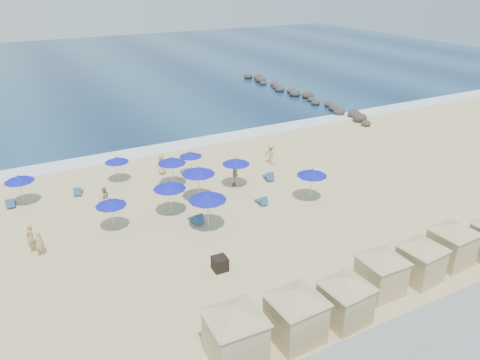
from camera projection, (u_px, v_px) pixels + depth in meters
name	position (u px, v px, depth m)	size (l,w,h in m)	color
ground	(209.00, 234.00, 28.77)	(160.00, 160.00, 0.00)	#D0BA84
ocean	(62.00, 73.00, 72.92)	(160.00, 80.00, 0.06)	#0D274B
surf_line	(136.00, 153.00, 41.20)	(160.00, 2.50, 0.08)	white
rock_jetty	(299.00, 95.00, 58.94)	(2.56, 26.66, 0.96)	#2A2523
trash_bin	(220.00, 264.00, 25.19)	(0.78, 0.78, 0.78)	black
cabana_0	(235.00, 326.00, 18.95)	(4.66, 4.66, 2.93)	tan
cabana_1	(296.00, 308.00, 20.04)	(4.54, 4.54, 2.85)	tan
cabana_2	(346.00, 293.00, 21.13)	(4.18, 4.18, 2.63)	tan
cabana_3	(382.00, 266.00, 23.04)	(4.19, 4.19, 2.63)	tan
cabana_4	(422.00, 255.00, 24.02)	(4.12, 4.12, 2.60)	tan
cabana_5	(453.00, 238.00, 25.36)	(4.31, 4.31, 2.71)	tan
umbrella_2	(19.00, 178.00, 31.58)	(1.98, 1.98, 2.26)	#A5A8AD
umbrella_3	(111.00, 202.00, 28.48)	(1.92, 1.92, 2.18)	#A5A8AD
umbrella_4	(117.00, 160.00, 35.12)	(1.82, 1.82, 2.07)	#A5A8AD
umbrella_5	(169.00, 185.00, 30.17)	(2.16, 2.16, 2.46)	#A5A8AD
umbrella_6	(207.00, 196.00, 28.29)	(2.37, 2.37, 2.70)	#A5A8AD
umbrella_7	(172.00, 160.00, 34.19)	(2.13, 2.13, 2.42)	#A5A8AD
umbrella_8	(198.00, 171.00, 31.96)	(2.32, 2.32, 2.65)	#A5A8AD
umbrella_9	(191.00, 154.00, 36.19)	(1.81, 1.81, 2.06)	#A5A8AD
umbrella_10	(236.00, 161.00, 34.19)	(2.06, 2.06, 2.35)	#A5A8AD
umbrella_11	(312.00, 172.00, 32.13)	(2.13, 2.13, 2.43)	#A5A8AD
beach_chair_1	(11.00, 203.00, 31.97)	(0.66, 1.29, 0.69)	#235081
beach_chair_2	(78.00, 192.00, 33.70)	(0.88, 1.30, 0.66)	#235081
beach_chair_3	(197.00, 219.00, 29.89)	(0.68, 1.40, 0.76)	#235081
beach_chair_4	(262.00, 201.00, 32.31)	(0.55, 1.21, 0.66)	#235081
beach_chair_5	(269.00, 176.00, 36.07)	(0.89, 1.45, 0.74)	#235081
beachgoer_0	(30.00, 238.00, 26.65)	(0.65, 0.43, 1.79)	tan
beachgoer_1	(104.00, 198.00, 31.45)	(0.79, 0.62, 1.63)	tan
beachgoer_2	(235.00, 174.00, 34.92)	(1.05, 0.44, 1.79)	tan
beachgoer_3	(271.00, 154.00, 38.68)	(1.16, 0.66, 1.79)	tan
beachgoer_4	(162.00, 164.00, 36.86)	(0.80, 0.52, 1.64)	tan
beachgoer_5	(39.00, 243.00, 26.32)	(0.57, 0.38, 1.57)	tan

